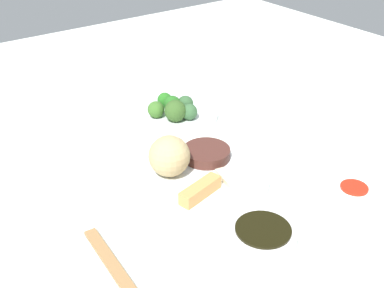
# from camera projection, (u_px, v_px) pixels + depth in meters

# --- Properties ---
(tabletop) EXTENTS (2.20, 2.20, 0.02)m
(tabletop) POSITION_uv_depth(u_px,v_px,m) (200.00, 188.00, 0.96)
(tabletop) COLOR white
(tabletop) RESTS_ON ground
(main_plate) EXTENTS (0.26, 0.26, 0.02)m
(main_plate) POSITION_uv_depth(u_px,v_px,m) (203.00, 179.00, 0.96)
(main_plate) COLOR white
(main_plate) RESTS_ON tabletop
(rice_scoop) EXTENTS (0.08, 0.08, 0.08)m
(rice_scoop) POSITION_uv_depth(u_px,v_px,m) (169.00, 156.00, 0.94)
(rice_scoop) COLOR tan
(rice_scoop) RESTS_ON main_plate
(spring_roll) EXTENTS (0.10, 0.05, 0.03)m
(spring_roll) POSITION_uv_depth(u_px,v_px,m) (200.00, 190.00, 0.89)
(spring_roll) COLOR #D8944F
(spring_roll) RESTS_ON main_plate
(crab_rangoon_wonton) EXTENTS (0.08, 0.08, 0.01)m
(crab_rangoon_wonton) POSITION_uv_depth(u_px,v_px,m) (238.00, 176.00, 0.95)
(crab_rangoon_wonton) COLOR beige
(crab_rangoon_wonton) RESTS_ON main_plate
(stir_fry_heap) EXTENTS (0.10, 0.10, 0.02)m
(stir_fry_heap) POSITION_uv_depth(u_px,v_px,m) (206.00, 153.00, 1.01)
(stir_fry_heap) COLOR #4C2821
(stir_fry_heap) RESTS_ON main_plate
(broccoli_plate) EXTENTS (0.23, 0.23, 0.01)m
(broccoli_plate) POSITION_uv_depth(u_px,v_px,m) (173.00, 115.00, 1.20)
(broccoli_plate) COLOR white
(broccoli_plate) RESTS_ON tabletop
(broccoli_floret_0) EXTENTS (0.04, 0.04, 0.04)m
(broccoli_floret_0) POSITION_uv_depth(u_px,v_px,m) (172.00, 104.00, 1.19)
(broccoli_floret_0) COLOR #276620
(broccoli_floret_0) RESTS_ON broccoli_plate
(broccoli_floret_1) EXTENTS (0.04, 0.04, 0.04)m
(broccoli_floret_1) POSITION_uv_depth(u_px,v_px,m) (156.00, 110.00, 1.17)
(broccoli_floret_1) COLOR #3D6C28
(broccoli_floret_1) RESTS_ON broccoli_plate
(broccoli_floret_2) EXTENTS (0.04, 0.04, 0.04)m
(broccoli_floret_2) POSITION_uv_depth(u_px,v_px,m) (165.00, 100.00, 1.22)
(broccoli_floret_2) COLOR #276D1F
(broccoli_floret_2) RESTS_ON broccoli_plate
(broccoli_floret_3) EXTENTS (0.04, 0.04, 0.04)m
(broccoli_floret_3) POSITION_uv_depth(u_px,v_px,m) (185.00, 104.00, 1.19)
(broccoli_floret_3) COLOR #335A33
(broccoli_floret_3) RESTS_ON broccoli_plate
(broccoli_floret_4) EXTENTS (0.05, 0.05, 0.05)m
(broccoli_floret_4) POSITION_uv_depth(u_px,v_px,m) (175.00, 111.00, 1.15)
(broccoli_floret_4) COLOR #355823
(broccoli_floret_4) RESTS_ON broccoli_plate
(broccoli_floret_5) EXTENTS (0.04, 0.04, 0.04)m
(broccoli_floret_5) POSITION_uv_depth(u_px,v_px,m) (189.00, 112.00, 1.16)
(broccoli_floret_5) COLOR #376037
(broccoli_floret_5) RESTS_ON broccoli_plate
(soy_sauce_bowl) EXTENTS (0.11, 0.11, 0.04)m
(soy_sauce_bowl) POSITION_uv_depth(u_px,v_px,m) (262.00, 239.00, 0.79)
(soy_sauce_bowl) COLOR white
(soy_sauce_bowl) RESTS_ON tabletop
(soy_sauce_bowl_liquid) EXTENTS (0.09, 0.09, 0.00)m
(soy_sauce_bowl_liquid) POSITION_uv_depth(u_px,v_px,m) (263.00, 229.00, 0.78)
(soy_sauce_bowl_liquid) COLOR black
(soy_sauce_bowl_liquid) RESTS_ON soy_sauce_bowl
(sauce_ramekin_sweet_and_sour) EXTENTS (0.06, 0.06, 0.03)m
(sauce_ramekin_sweet_and_sour) POSITION_uv_depth(u_px,v_px,m) (353.00, 194.00, 0.91)
(sauce_ramekin_sweet_and_sour) COLOR white
(sauce_ramekin_sweet_and_sour) RESTS_ON tabletop
(sauce_ramekin_sweet_and_sour_liquid) EXTENTS (0.05, 0.05, 0.00)m
(sauce_ramekin_sweet_and_sour_liquid) POSITION_uv_depth(u_px,v_px,m) (354.00, 187.00, 0.90)
(sauce_ramekin_sweet_and_sour_liquid) COLOR red
(sauce_ramekin_sweet_and_sour_liquid) RESTS_ON sauce_ramekin_sweet_and_sour
(teacup) EXTENTS (0.06, 0.06, 0.05)m
(teacup) POSITION_uv_depth(u_px,v_px,m) (346.00, 132.00, 1.09)
(teacup) COLOR silver
(teacup) RESTS_ON tabletop
(chopsticks_pair) EXTENTS (0.03, 0.24, 0.01)m
(chopsticks_pair) POSITION_uv_depth(u_px,v_px,m) (119.00, 275.00, 0.74)
(chopsticks_pair) COLOR #9F7345
(chopsticks_pair) RESTS_ON tabletop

